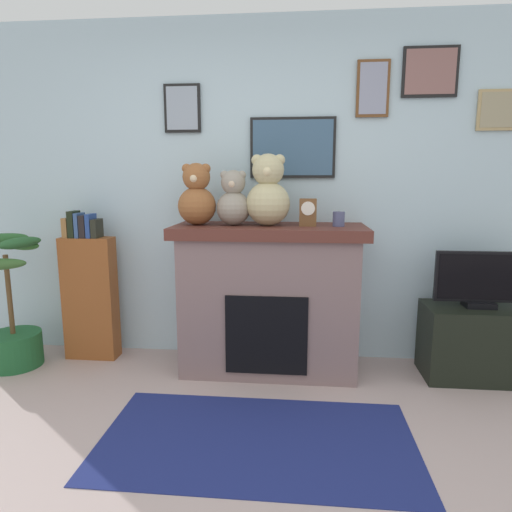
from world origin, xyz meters
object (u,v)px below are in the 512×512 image
(fireplace, at_px, (269,298))
(television, at_px, (481,280))
(bookshelf, at_px, (90,292))
(teddy_bear_cream, at_px, (197,197))
(teddy_bear_tan, at_px, (268,194))
(tv_stand, at_px, (475,342))
(teddy_bear_grey, at_px, (233,201))
(mantel_clock, at_px, (308,212))
(potted_plant, at_px, (12,323))
(candle_jar, at_px, (339,219))

(fireplace, xyz_separation_m, television, (1.48, -0.02, 0.17))
(bookshelf, xyz_separation_m, teddy_bear_cream, (0.90, -0.10, 0.75))
(teddy_bear_tan, bearing_deg, tv_stand, -0.15)
(television, distance_m, teddy_bear_tan, 1.60)
(teddy_bear_grey, height_order, teddy_bear_tan, teddy_bear_tan)
(mantel_clock, bearing_deg, tv_stand, -0.16)
(fireplace, relative_size, teddy_bear_tan, 2.73)
(potted_plant, distance_m, teddy_bear_cream, 1.71)
(television, relative_size, candle_jar, 6.07)
(tv_stand, relative_size, television, 1.15)
(potted_plant, bearing_deg, candle_jar, 3.15)
(fireplace, distance_m, teddy_bear_cream, 0.90)
(fireplace, bearing_deg, potted_plant, -175.53)
(teddy_bear_cream, bearing_deg, teddy_bear_grey, 0.01)
(fireplace, xyz_separation_m, mantel_clock, (0.27, -0.02, 0.63))
(mantel_clock, bearing_deg, teddy_bear_grey, 179.92)
(television, height_order, mantel_clock, mantel_clock)
(tv_stand, relative_size, candle_jar, 6.96)
(potted_plant, height_order, tv_stand, potted_plant)
(mantel_clock, bearing_deg, fireplace, 176.01)
(mantel_clock, distance_m, teddy_bear_cream, 0.80)
(bookshelf, relative_size, teddy_bear_grey, 3.00)
(mantel_clock, height_order, teddy_bear_tan, teddy_bear_tan)
(mantel_clock, bearing_deg, potted_plant, -176.57)
(bookshelf, height_order, potted_plant, bookshelf)
(candle_jar, bearing_deg, teddy_bear_tan, -179.93)
(fireplace, distance_m, bookshelf, 1.42)
(potted_plant, xyz_separation_m, candle_jar, (2.43, 0.13, 0.80))
(bookshelf, bearing_deg, teddy_bear_tan, -3.89)
(candle_jar, height_order, mantel_clock, mantel_clock)
(potted_plant, height_order, candle_jar, candle_jar)
(bookshelf, xyz_separation_m, potted_plant, (-0.52, -0.23, -0.19))
(teddy_bear_cream, bearing_deg, fireplace, 2.00)
(candle_jar, xyz_separation_m, teddy_bear_cream, (-1.01, -0.00, 0.15))
(candle_jar, distance_m, mantel_clock, 0.22)
(candle_jar, bearing_deg, mantel_clock, -179.67)
(fireplace, distance_m, television, 1.49)
(bookshelf, relative_size, candle_jar, 11.36)
(television, xyz_separation_m, teddy_bear_cream, (-2.00, 0.01, 0.57))
(teddy_bear_tan, bearing_deg, bookshelf, 176.11)
(bookshelf, xyz_separation_m, television, (2.90, -0.10, 0.19))
(teddy_bear_cream, relative_size, teddy_bear_tan, 0.88)
(potted_plant, height_order, mantel_clock, mantel_clock)
(teddy_bear_tan, bearing_deg, teddy_bear_cream, 179.99)
(bookshelf, bearing_deg, tv_stand, -1.97)
(mantel_clock, relative_size, teddy_bear_cream, 0.44)
(television, xyz_separation_m, teddy_bear_grey, (-1.74, 0.01, 0.54))
(television, bearing_deg, teddy_bear_cream, 179.84)
(potted_plant, xyz_separation_m, teddy_bear_cream, (1.42, 0.13, 0.94))
(fireplace, xyz_separation_m, teddy_bear_grey, (-0.26, -0.02, 0.71))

